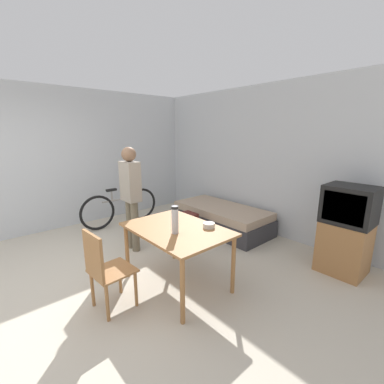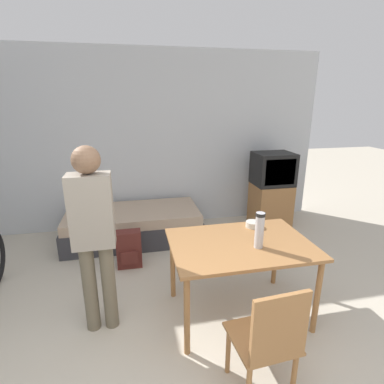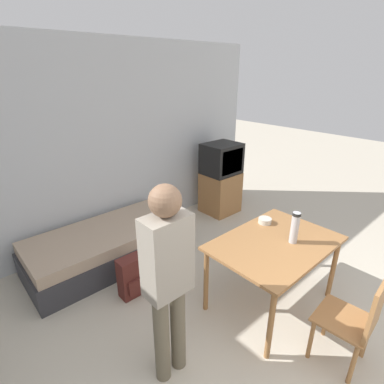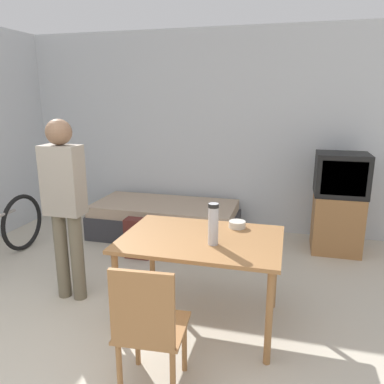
{
  "view_description": "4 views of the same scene",
  "coord_description": "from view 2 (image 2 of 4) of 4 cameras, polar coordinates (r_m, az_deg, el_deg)",
  "views": [
    {
      "loc": [
        3.01,
        -0.57,
        1.86
      ],
      "look_at": [
        0.08,
        2.01,
        0.95
      ],
      "focal_mm": 24.0,
      "sensor_mm": 36.0,
      "label": 1
    },
    {
      "loc": [
        -0.21,
        -1.09,
        1.98
      ],
      "look_at": [
        0.46,
        2.02,
        0.99
      ],
      "focal_mm": 28.0,
      "sensor_mm": 36.0,
      "label": 2
    },
    {
      "loc": [
        -1.56,
        -0.13,
        2.32
      ],
      "look_at": [
        0.48,
        2.15,
        1.05
      ],
      "focal_mm": 28.0,
      "sensor_mm": 36.0,
      "label": 3
    },
    {
      "loc": [
        1.36,
        -1.51,
        1.83
      ],
      "look_at": [
        0.47,
        1.9,
        0.93
      ],
      "focal_mm": 35.0,
      "sensor_mm": 36.0,
      "label": 4
    }
  ],
  "objects": [
    {
      "name": "backpack",
      "position": [
        3.79,
        -11.9,
        -10.63
      ],
      "size": [
        0.3,
        0.19,
        0.47
      ],
      "color": "#56231E",
      "rests_on": "ground_plane"
    },
    {
      "name": "thermos_flask",
      "position": [
        2.64,
        12.75,
        -6.86
      ],
      "size": [
        0.08,
        0.08,
        0.32
      ],
      "color": "#B7B7BC",
      "rests_on": "dining_table"
    },
    {
      "name": "daybed",
      "position": [
        4.47,
        -11.01,
        -6.19
      ],
      "size": [
        1.92,
        0.91,
        0.45
      ],
      "color": "#333338",
      "rests_on": "ground_plane"
    },
    {
      "name": "dining_table",
      "position": [
        2.8,
        9.17,
        -10.96
      ],
      "size": [
        1.26,
        0.88,
        0.75
      ],
      "color": "#9E6B3D",
      "rests_on": "ground_plane"
    },
    {
      "name": "wooden_chair",
      "position": [
        2.21,
        14.51,
        -25.47
      ],
      "size": [
        0.44,
        0.44,
        0.9
      ],
      "color": "#9E6B3D",
      "rests_on": "ground_plane"
    },
    {
      "name": "tv",
      "position": [
        4.9,
        14.86,
        0.31
      ],
      "size": [
        0.58,
        0.52,
        1.2
      ],
      "color": "#9E6B3D",
      "rests_on": "ground_plane"
    },
    {
      "name": "person_standing",
      "position": [
        2.6,
        -18.27,
        -6.78
      ],
      "size": [
        0.34,
        0.22,
        1.65
      ],
      "color": "#6B604C",
      "rests_on": "ground_plane"
    },
    {
      "name": "mate_bowl",
      "position": [
        3.09,
        11.5,
        -6.04
      ],
      "size": [
        0.14,
        0.14,
        0.06
      ],
      "color": "beige",
      "rests_on": "dining_table"
    },
    {
      "name": "wall_back",
      "position": [
        4.72,
        -9.49,
        9.4
      ],
      "size": [
        5.69,
        0.06,
        2.7
      ],
      "color": "silver",
      "rests_on": "ground_plane"
    }
  ]
}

